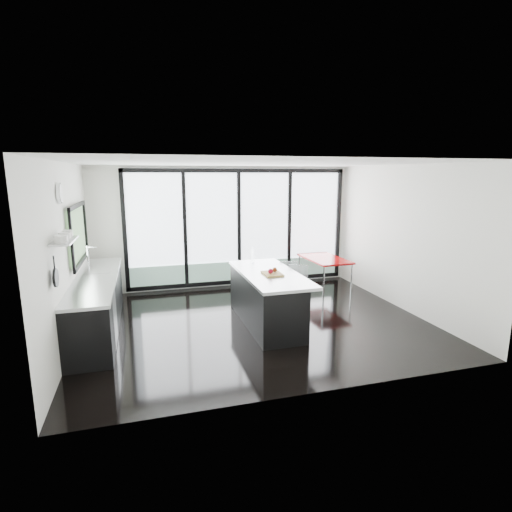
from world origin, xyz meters
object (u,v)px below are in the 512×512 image
object	(u,v)px
bar_stool_far	(289,293)
island	(265,298)
bar_stool_near	(297,299)
red_table	(324,273)

from	to	relation	value
bar_stool_far	island	bearing A→B (deg)	-130.92
island	bar_stool_far	xyz separation A→B (m)	(0.63, 0.47, -0.10)
island	bar_stool_near	world-z (taller)	island
island	bar_stool_near	xyz separation A→B (m)	(0.62, 0.03, -0.09)
bar_stool_near	red_table	xyz separation A→B (m)	(1.33, 1.68, -0.01)
bar_stool_far	bar_stool_near	bearing A→B (deg)	-79.30
red_table	bar_stool_far	bearing A→B (deg)	-136.79
island	bar_stool_far	size ratio (longest dim) A/B	3.08
island	bar_stool_far	bearing A→B (deg)	36.69
bar_stool_far	red_table	distance (m)	1.81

